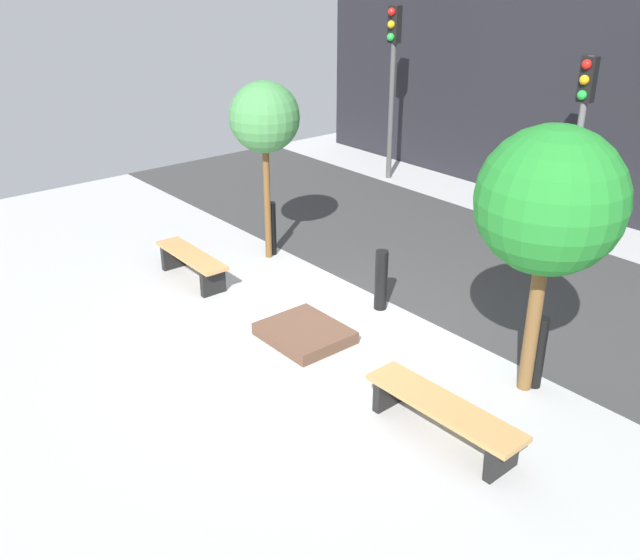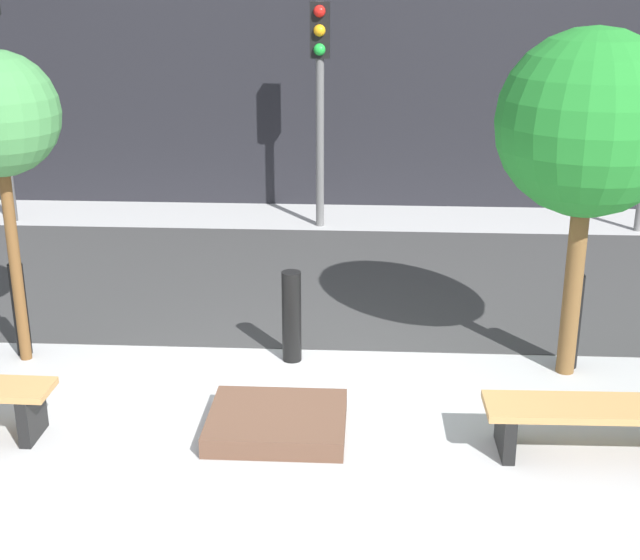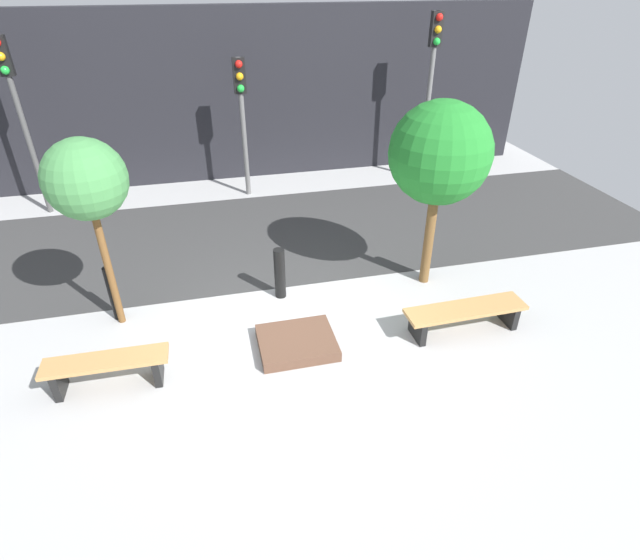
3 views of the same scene
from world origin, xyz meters
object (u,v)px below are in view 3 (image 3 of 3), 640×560
bench_left (107,367)px  bench_right (465,313)px  planter_bed (297,343)px  tree_behind_right_bench (440,154)px  bollard_center (427,255)px  traffic_light_mid_west (242,103)px  tree_behind_left_bench (86,181)px  bollard_far_left (113,293)px  traffic_light_mid_east (432,70)px  bollard_left (280,273)px  traffic_light_west (15,97)px

bench_left → bench_right: bearing=1.1°
planter_bed → tree_behind_right_bench: tree_behind_right_bench is taller
bollard_center → traffic_light_mid_west: (-2.75, 4.87, 1.80)m
bench_right → tree_behind_left_bench: (-5.38, 1.54, 2.12)m
bollard_far_left → traffic_light_mid_east: (7.51, 4.88, 2.34)m
bench_left → traffic_light_mid_west: bearing=68.8°
tree_behind_right_bench → bollard_far_left: size_ratio=3.40×
bench_right → tree_behind_left_bench: size_ratio=0.65×
bench_left → bench_right: (5.38, -0.00, -0.01)m
bench_left → bollard_left: bearing=32.8°
traffic_light_mid_west → traffic_light_west: bearing=180.0°
bollard_far_left → bench_left: bearing=-88.0°
planter_bed → traffic_light_mid_west: traffic_light_mid_west is taller
tree_behind_left_bench → traffic_light_mid_west: bearing=61.7°
bench_right → tree_behind_left_bench: tree_behind_left_bench is taller
bench_left → traffic_light_mid_east: traffic_light_mid_east is taller
planter_bed → traffic_light_mid_east: bearing=53.1°
bench_left → bollard_left: size_ratio=1.78×
bollard_center → traffic_light_mid_east: traffic_light_mid_east is taller
bollard_left → traffic_light_mid_west: traffic_light_mid_west is taller
planter_bed → bench_left: bearing=-175.7°
bollard_center → traffic_light_mid_west: traffic_light_mid_west is taller
tree_behind_left_bench → planter_bed: bearing=-26.5°
tree_behind_left_bench → bollard_far_left: (-0.06, 0.12, -1.96)m
bench_left → traffic_light_mid_west: (2.69, 6.53, 1.94)m
bollard_far_left → traffic_light_west: (-2.02, 4.88, 2.16)m
bench_left → planter_bed: bearing=5.4°
bench_left → bollard_far_left: bollard_far_left is taller
bench_right → bollard_left: 3.16m
bollard_left → traffic_light_west: bearing=134.3°
bench_right → tree_behind_right_bench: 2.60m
tree_behind_right_bench → bollard_center: bearing=64.3°
traffic_light_mid_east → planter_bed: bearing=-126.9°
traffic_light_west → tree_behind_left_bench: bearing=-67.5°
bench_right → bollard_left: bollard_left is taller
bench_right → bollard_left: (-2.69, 1.66, 0.15)m
tree_behind_right_bench → bollard_left: tree_behind_right_bench is taller
planter_bed → tree_behind_left_bench: tree_behind_left_bench is taller
bench_right → traffic_light_west: bearing=137.6°
bench_left → bollard_center: 5.68m
traffic_light_mid_east → tree_behind_right_bench: bearing=-112.5°
planter_bed → bollard_far_left: (-2.75, 1.46, 0.40)m
tree_behind_left_bench → tree_behind_right_bench: (5.38, 0.00, -0.03)m
tree_behind_left_bench → traffic_light_west: traffic_light_west is taller
tree_behind_right_bench → traffic_light_mid_west: (-2.69, 5.00, -0.14)m
tree_behind_left_bench → bollard_center: tree_behind_left_bench is taller
traffic_light_mid_west → traffic_light_mid_east: 4.79m
planter_bed → traffic_light_mid_west: 6.70m
tree_behind_left_bench → traffic_light_west: (-2.07, 5.00, 0.21)m
bench_right → traffic_light_mid_east: 7.30m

